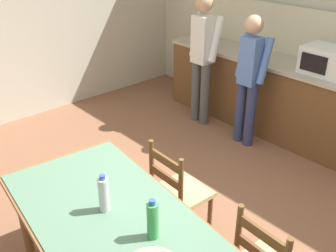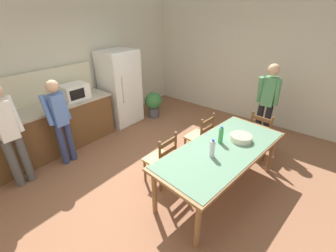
{
  "view_description": "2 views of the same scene",
  "coord_description": "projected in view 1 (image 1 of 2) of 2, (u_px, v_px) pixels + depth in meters",
  "views": [
    {
      "loc": [
        1.84,
        -1.86,
        2.43
      ],
      "look_at": [
        -0.17,
        -0.06,
        1.03
      ],
      "focal_mm": 42.0,
      "sensor_mm": 36.0,
      "label": 1
    },
    {
      "loc": [
        -2.27,
        -1.93,
        2.56
      ],
      "look_at": [
        -0.09,
        -0.19,
        1.1
      ],
      "focal_mm": 24.0,
      "sensor_mm": 36.0,
      "label": 2
    }
  ],
  "objects": [
    {
      "name": "microwave",
      "position": [
        327.0,
        61.0,
        4.31
      ],
      "size": [
        0.5,
        0.39,
        0.3
      ],
      "color": "white",
      "rests_on": "kitchen_counter"
    },
    {
      "name": "counter_splashback",
      "position": [
        285.0,
        30.0,
        4.94
      ],
      "size": [
        2.8,
        0.03,
        0.6
      ],
      "primitive_type": "cube",
      "color": "beige",
      "rests_on": "kitchen_counter"
    },
    {
      "name": "bottle_off_centre",
      "position": [
        153.0,
        220.0,
        2.28
      ],
      "size": [
        0.07,
        0.07,
        0.27
      ],
      "color": "green",
      "rests_on": "dining_table"
    },
    {
      "name": "chair_side_far_left",
      "position": [
        178.0,
        193.0,
        3.26
      ],
      "size": [
        0.44,
        0.42,
        0.91
      ],
      "rotation": [
        0.0,
        0.0,
        3.1
      ],
      "color": "brown",
      "rests_on": "ground"
    },
    {
      "name": "bottle_near_centre",
      "position": [
        104.0,
        194.0,
        2.5
      ],
      "size": [
        0.07,
        0.07,
        0.27
      ],
      "color": "silver",
      "rests_on": "dining_table"
    },
    {
      "name": "person_at_counter",
      "position": [
        249.0,
        75.0,
        4.51
      ],
      "size": [
        0.39,
        0.27,
        1.56
      ],
      "rotation": [
        0.0,
        0.0,
        1.57
      ],
      "color": "navy",
      "rests_on": "ground"
    },
    {
      "name": "dining_table",
      "position": [
        127.0,
        243.0,
        2.39
      ],
      "size": [
        2.3,
        1.17,
        0.77
      ],
      "rotation": [
        0.0,
        0.0,
        -0.11
      ],
      "color": "brown",
      "rests_on": "ground"
    },
    {
      "name": "person_at_sink",
      "position": [
        202.0,
        54.0,
        5.0
      ],
      "size": [
        0.43,
        0.29,
        1.7
      ],
      "rotation": [
        0.0,
        0.0,
        1.57
      ],
      "color": "#4C4C4C",
      "rests_on": "ground"
    },
    {
      "name": "kitchen_counter",
      "position": [
        264.0,
        92.0,
        5.11
      ],
      "size": [
        2.84,
        0.66,
        0.94
      ],
      "color": "brown",
      "rests_on": "ground"
    },
    {
      "name": "wall_left",
      "position": [
        8.0,
        11.0,
        4.93
      ],
      "size": [
        0.12,
        5.2,
        2.9
      ],
      "primitive_type": "cube",
      "color": "beige",
      "rests_on": "ground"
    },
    {
      "name": "ground_plane",
      "position": [
        186.0,
        235.0,
        3.44
      ],
      "size": [
        8.32,
        8.32,
        0.0
      ],
      "primitive_type": "plane",
      "color": "brown"
    }
  ]
}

